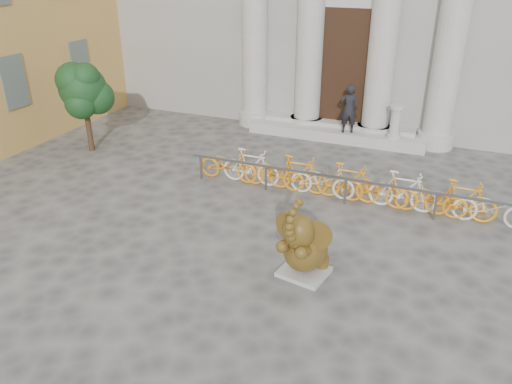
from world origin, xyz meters
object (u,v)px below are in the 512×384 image
at_px(tree, 83,90).
at_px(bike_rack, 348,182).
at_px(elephant_statue, 305,246).
at_px(pedestrian, 349,109).

bearing_deg(tree, bike_rack, -2.68).
xyz_separation_m(bike_rack, tree, (-8.42, 0.39, 1.48)).
xyz_separation_m(elephant_statue, tree, (-8.37, 3.99, 1.33)).
xyz_separation_m(elephant_statue, bike_rack, (0.05, 3.60, -0.15)).
distance_m(bike_rack, pedestrian, 4.44).
distance_m(elephant_statue, bike_rack, 3.60).
xyz_separation_m(elephant_statue, pedestrian, (-0.97, 7.87, 0.50)).
bearing_deg(elephant_statue, bike_rack, 99.58).
height_order(elephant_statue, bike_rack, elephant_statue).
distance_m(elephant_statue, pedestrian, 7.94).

